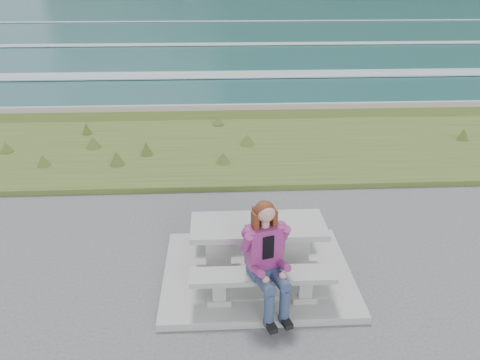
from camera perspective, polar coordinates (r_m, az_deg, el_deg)
The scene contains 8 objects.
concrete_slab at distance 6.70m, azimuth 2.12°, elevation -11.27°, with size 2.60×2.10×0.10m, color #AAAAA5.
picnic_table at distance 6.35m, azimuth 2.21°, elevation -6.63°, with size 1.80×0.75×0.75m.
bench_landward at distance 5.91m, azimuth 2.77°, elevation -12.08°, with size 1.80×0.35×0.45m.
bench_seaward at distance 7.07m, azimuth 1.68°, elevation -5.33°, with size 1.80×0.35×0.45m.
grass_verge at distance 11.16m, azimuth -0.08°, elevation 3.66°, with size 160.00×4.50×0.22m, color #3D5520.
shore_drop at distance 13.90m, azimuth -0.69°, elevation 7.91°, with size 160.00×0.80×2.20m, color #6B6150.
ocean at distance 31.04m, azimuth -2.01°, elevation 13.87°, with size 1600.00×1600.00×0.09m.
seated_woman at distance 5.70m, azimuth 3.50°, elevation -11.40°, with size 0.59×0.79×1.43m.
Camera 1 is at (-0.52, -5.42, 3.96)m, focal length 35.00 mm.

